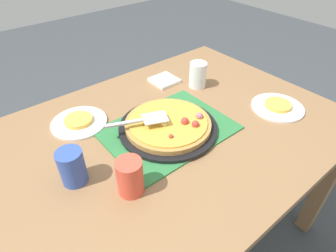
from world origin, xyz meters
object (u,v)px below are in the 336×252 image
(served_slice_right, at_px, (278,105))
(pizza_server, at_px, (142,120))
(pizza_pan, at_px, (168,127))
(pizza, at_px, (169,123))
(plate_near_left, at_px, (79,123))
(cup_corner, at_px, (198,75))
(plate_far_right, at_px, (277,107))
(napkin_stack, at_px, (164,80))
(cup_far, at_px, (130,177))
(served_slice_left, at_px, (79,120))
(cup_near, at_px, (72,167))

(served_slice_right, bearing_deg, pizza_server, -21.79)
(pizza_pan, bearing_deg, pizza, 127.19)
(pizza, bearing_deg, plate_near_left, -45.81)
(pizza, xyz_separation_m, cup_corner, (-0.32, -0.18, 0.03))
(plate_near_left, distance_m, served_slice_right, 0.83)
(pizza_pan, relative_size, pizza, 1.15)
(served_slice_right, distance_m, cup_corner, 0.38)
(plate_far_right, height_order, pizza_server, pizza_server)
(plate_near_left, bearing_deg, pizza_pan, 134.23)
(pizza, relative_size, plate_far_right, 1.50)
(plate_far_right, bearing_deg, napkin_stack, -64.40)
(pizza, xyz_separation_m, cup_far, (0.27, 0.15, 0.03))
(served_slice_left, xyz_separation_m, napkin_stack, (-0.47, -0.05, -0.01))
(served_slice_right, bearing_deg, pizza_pan, -21.62)
(plate_near_left, xyz_separation_m, cup_near, (0.14, 0.27, 0.06))
(plate_far_right, distance_m, cup_near, 0.86)
(cup_near, relative_size, cup_far, 1.00)
(served_slice_left, distance_m, napkin_stack, 0.48)
(cup_corner, relative_size, pizza_server, 0.52)
(pizza_server, distance_m, napkin_stack, 0.42)
(plate_near_left, bearing_deg, pizza, 134.19)
(cup_corner, bearing_deg, served_slice_left, -8.20)
(plate_near_left, xyz_separation_m, cup_corner, (-0.57, 0.08, 0.06))
(served_slice_left, xyz_separation_m, cup_near, (0.14, 0.27, 0.04))
(napkin_stack, bearing_deg, plate_near_left, 5.89)
(pizza, bearing_deg, served_slice_right, 158.52)
(pizza_pan, relative_size, cup_near, 3.17)
(served_slice_right, xyz_separation_m, napkin_stack, (0.23, -0.49, -0.01))
(pizza_pan, relative_size, plate_near_left, 1.73)
(plate_far_right, bearing_deg, pizza, -21.48)
(served_slice_left, relative_size, pizza_server, 0.48)
(pizza, distance_m, cup_corner, 0.37)
(pizza, xyz_separation_m, plate_far_right, (-0.46, 0.18, -0.03))
(pizza_server, bearing_deg, cup_corner, -161.75)
(pizza, distance_m, cup_far, 0.31)
(pizza_pan, distance_m, plate_far_right, 0.49)
(served_slice_left, bearing_deg, pizza_server, 126.08)
(cup_near, xyz_separation_m, pizza_server, (-0.30, -0.05, 0.01))
(plate_near_left, distance_m, cup_near, 0.31)
(plate_far_right, xyz_separation_m, served_slice_right, (0.00, 0.00, 0.01))
(pizza, bearing_deg, cup_near, 1.33)
(plate_near_left, distance_m, cup_corner, 0.58)
(pizza, xyz_separation_m, served_slice_right, (-0.46, 0.18, -0.02))
(pizza, distance_m, plate_far_right, 0.49)
(pizza_pan, bearing_deg, served_slice_left, -45.77)
(pizza, height_order, served_slice_left, pizza)
(cup_far, bearing_deg, cup_near, -51.61)
(cup_near, height_order, cup_corner, same)
(pizza_server, height_order, napkin_stack, pizza_server)
(pizza_pan, xyz_separation_m, served_slice_left, (0.25, -0.26, 0.01))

